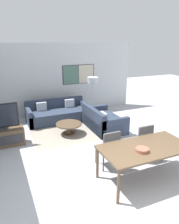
{
  "coord_description": "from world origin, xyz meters",
  "views": [
    {
      "loc": [
        -2.11,
        -2.66,
        2.91
      ],
      "look_at": [
        0.23,
        2.73,
        0.95
      ],
      "focal_mm": 35.0,
      "sensor_mm": 36.0,
      "label": 1
    }
  ],
  "objects_px": {
    "dining_chair_left": "(109,147)",
    "fruit_bowl": "(142,150)",
    "dining_table": "(145,150)",
    "floor_lamp": "(93,82)",
    "coffee_table": "(69,126)",
    "tv_console": "(2,138)",
    "dining_chair_centre": "(142,140)",
    "sofa_side": "(102,122)",
    "sofa_main": "(57,114)"
  },
  "relations": [
    {
      "from": "coffee_table",
      "to": "dining_table",
      "type": "distance_m",
      "value": 3.06
    },
    {
      "from": "coffee_table",
      "to": "tv_console",
      "type": "bearing_deg",
      "value": -178.25
    },
    {
      "from": "tv_console",
      "to": "dining_chair_left",
      "type": "distance_m",
      "value": 3.15
    },
    {
      "from": "dining_chair_centre",
      "to": "fruit_bowl",
      "type": "xyz_separation_m",
      "value": [
        -0.67,
        -0.86,
        0.3
      ]
    },
    {
      "from": "sofa_main",
      "to": "dining_chair_left",
      "type": "distance_m",
      "value": 3.6
    },
    {
      "from": "sofa_main",
      "to": "floor_lamp",
      "type": "relative_size",
      "value": 1.44
    },
    {
      "from": "dining_table",
      "to": "dining_chair_left",
      "type": "bearing_deg",
      "value": 123.54
    },
    {
      "from": "sofa_main",
      "to": "floor_lamp",
      "type": "distance_m",
      "value": 1.79
    },
    {
      "from": "dining_table",
      "to": "fruit_bowl",
      "type": "bearing_deg",
      "value": -145.13
    },
    {
      "from": "dining_chair_left",
      "to": "fruit_bowl",
      "type": "relative_size",
      "value": 3.52
    },
    {
      "from": "sofa_side",
      "to": "fruit_bowl",
      "type": "distance_m",
      "value": 3.12
    },
    {
      "from": "tv_console",
      "to": "coffee_table",
      "type": "height_order",
      "value": "tv_console"
    },
    {
      "from": "tv_console",
      "to": "coffee_table",
      "type": "xyz_separation_m",
      "value": [
        2.02,
        0.06,
        0.02
      ]
    },
    {
      "from": "coffee_table",
      "to": "fruit_bowl",
      "type": "xyz_separation_m",
      "value": [
        0.54,
        -3.07,
        0.55
      ]
    },
    {
      "from": "floor_lamp",
      "to": "coffee_table",
      "type": "bearing_deg",
      "value": -138.36
    },
    {
      "from": "fruit_bowl",
      "to": "coffee_table",
      "type": "bearing_deg",
      "value": 99.92
    },
    {
      "from": "sofa_side",
      "to": "coffee_table",
      "type": "height_order",
      "value": "sofa_side"
    },
    {
      "from": "coffee_table",
      "to": "dining_chair_left",
      "type": "relative_size",
      "value": 0.87
    },
    {
      "from": "sofa_side",
      "to": "dining_chair_centre",
      "type": "distance_m",
      "value": 2.16
    },
    {
      "from": "sofa_main",
      "to": "dining_chair_centre",
      "type": "xyz_separation_m",
      "value": [
        1.2,
        -3.57,
        0.26
      ]
    },
    {
      "from": "coffee_table",
      "to": "dining_chair_left",
      "type": "xyz_separation_m",
      "value": [
        0.26,
        -2.22,
        0.25
      ]
    },
    {
      "from": "tv_console",
      "to": "coffee_table",
      "type": "distance_m",
      "value": 2.02
    },
    {
      "from": "tv_console",
      "to": "floor_lamp",
      "type": "relative_size",
      "value": 0.8
    },
    {
      "from": "sofa_side",
      "to": "dining_chair_left",
      "type": "bearing_deg",
      "value": 157.12
    },
    {
      "from": "dining_chair_centre",
      "to": "floor_lamp",
      "type": "relative_size",
      "value": 0.61
    },
    {
      "from": "tv_console",
      "to": "fruit_bowl",
      "type": "relative_size",
      "value": 4.64
    },
    {
      "from": "dining_chair_left",
      "to": "dining_chair_centre",
      "type": "xyz_separation_m",
      "value": [
        0.95,
        0.01,
        0.0
      ]
    },
    {
      "from": "sofa_main",
      "to": "dining_chair_centre",
      "type": "relative_size",
      "value": 2.38
    },
    {
      "from": "dining_chair_left",
      "to": "dining_chair_centre",
      "type": "distance_m",
      "value": 0.95
    },
    {
      "from": "fruit_bowl",
      "to": "floor_lamp",
      "type": "xyz_separation_m",
      "value": [
        0.87,
        4.32,
        0.54
      ]
    },
    {
      "from": "sofa_main",
      "to": "tv_console",
      "type": "bearing_deg",
      "value": -144.84
    },
    {
      "from": "floor_lamp",
      "to": "dining_chair_left",
      "type": "bearing_deg",
      "value": -108.34
    },
    {
      "from": "coffee_table",
      "to": "dining_chair_centre",
      "type": "bearing_deg",
      "value": -61.43
    },
    {
      "from": "coffee_table",
      "to": "sofa_main",
      "type": "bearing_deg",
      "value": 90.0
    },
    {
      "from": "sofa_side",
      "to": "dining_table",
      "type": "distance_m",
      "value": 2.94
    },
    {
      "from": "sofa_side",
      "to": "floor_lamp",
      "type": "relative_size",
      "value": 1.03
    },
    {
      "from": "dining_table",
      "to": "floor_lamp",
      "type": "bearing_deg",
      "value": 80.81
    },
    {
      "from": "tv_console",
      "to": "dining_table",
      "type": "height_order",
      "value": "dining_table"
    },
    {
      "from": "sofa_side",
      "to": "dining_table",
      "type": "height_order",
      "value": "dining_table"
    },
    {
      "from": "tv_console",
      "to": "dining_chair_centre",
      "type": "bearing_deg",
      "value": -33.66
    },
    {
      "from": "floor_lamp",
      "to": "dining_chair_centre",
      "type": "bearing_deg",
      "value": -93.38
    },
    {
      "from": "tv_console",
      "to": "floor_lamp",
      "type": "xyz_separation_m",
      "value": [
        3.43,
        1.31,
        1.11
      ]
    },
    {
      "from": "coffee_table",
      "to": "dining_table",
      "type": "bearing_deg",
      "value": -76.07
    },
    {
      "from": "sofa_side",
      "to": "dining_chair_left",
      "type": "relative_size",
      "value": 1.71
    },
    {
      "from": "sofa_side",
      "to": "fruit_bowl",
      "type": "relative_size",
      "value": 6.01
    },
    {
      "from": "tv_console",
      "to": "dining_chair_centre",
      "type": "distance_m",
      "value": 3.88
    },
    {
      "from": "sofa_side",
      "to": "dining_chair_centre",
      "type": "bearing_deg",
      "value": -179.07
    },
    {
      "from": "sofa_side",
      "to": "coffee_table",
      "type": "distance_m",
      "value": 1.17
    },
    {
      "from": "tv_console",
      "to": "floor_lamp",
      "type": "distance_m",
      "value": 3.83
    },
    {
      "from": "sofa_main",
      "to": "sofa_side",
      "type": "distance_m",
      "value": 1.84
    }
  ]
}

